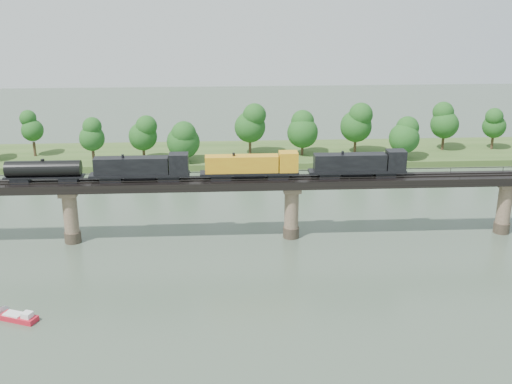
{
  "coord_description": "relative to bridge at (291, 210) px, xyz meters",
  "views": [
    {
      "loc": [
        -12.87,
        -79.66,
        46.4
      ],
      "look_at": [
        -6.53,
        30.0,
        9.0
      ],
      "focal_mm": 45.0,
      "sensor_mm": 36.0,
      "label": 1
    }
  ],
  "objects": [
    {
      "name": "ground",
      "position": [
        0.0,
        -30.0,
        -5.46
      ],
      "size": [
        400.0,
        400.0,
        0.0
      ],
      "primitive_type": "plane",
      "color": "#384739",
      "rests_on": "ground"
    },
    {
      "name": "far_bank",
      "position": [
        0.0,
        55.0,
        -4.66
      ],
      "size": [
        300.0,
        24.0,
        1.6
      ],
      "primitive_type": "cube",
      "color": "#365120",
      "rests_on": "ground"
    },
    {
      "name": "bridge",
      "position": [
        0.0,
        0.0,
        0.0
      ],
      "size": [
        236.0,
        30.0,
        11.5
      ],
      "color": "#473A2D",
      "rests_on": "ground"
    },
    {
      "name": "bridge_superstructure",
      "position": [
        0.0,
        0.0,
        6.33
      ],
      "size": [
        220.0,
        4.9,
        0.75
      ],
      "color": "black",
      "rests_on": "bridge"
    },
    {
      "name": "far_treeline",
      "position": [
        -8.21,
        50.52,
        3.37
      ],
      "size": [
        289.06,
        17.54,
        13.6
      ],
      "color": "#382619",
      "rests_on": "far_bank"
    },
    {
      "name": "freight_train",
      "position": [
        -14.04,
        0.0,
        8.39
      ],
      "size": [
        71.49,
        2.79,
        4.92
      ],
      "color": "black",
      "rests_on": "bridge"
    },
    {
      "name": "motorboat",
      "position": [
        -41.66,
        -27.96,
        -4.94
      ],
      "size": [
        5.77,
        3.88,
        1.52
      ],
      "rotation": [
        0.0,
        0.0,
        -0.39
      ],
      "color": "red",
      "rests_on": "ground"
    }
  ]
}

